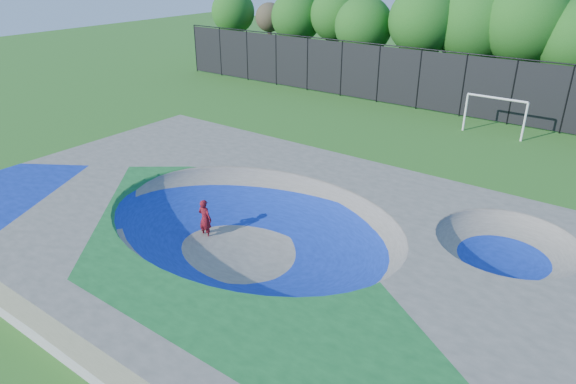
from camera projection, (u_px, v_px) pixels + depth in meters
name	position (u px, v px, depth m)	size (l,w,h in m)	color
ground	(252.00, 254.00, 18.05)	(120.00, 120.00, 0.00)	#25611B
skate_deck	(252.00, 235.00, 17.74)	(22.00, 14.00, 1.50)	gray
skater	(205.00, 219.00, 18.79)	(0.56, 0.37, 1.54)	red
skateboard	(206.00, 237.00, 19.10)	(0.78, 0.22, 0.05)	black
soccer_goal	(495.00, 109.00, 29.20)	(3.44, 0.12, 2.27)	white
fence	(464.00, 84.00, 32.54)	(48.09, 0.09, 4.04)	black
treeline	(558.00, 33.00, 32.83)	(52.17, 7.39, 8.36)	#4B3A25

